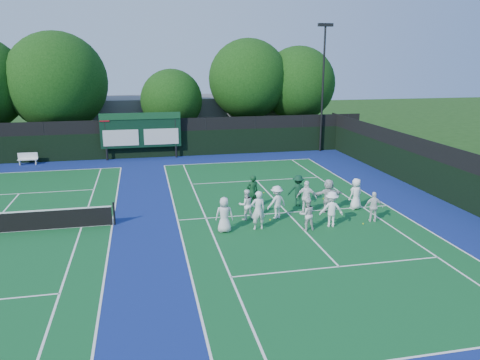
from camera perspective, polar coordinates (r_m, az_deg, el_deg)
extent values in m
plane|color=#173B10|center=(22.77, 6.52, -4.79)|extent=(120.00, 120.00, 0.00)
cube|color=navy|center=(22.64, -8.92, -4.98)|extent=(34.00, 32.00, 0.01)
cube|color=#105123|center=(23.66, 5.76, -3.98)|extent=(10.97, 23.77, 0.00)
cube|color=white|center=(13.95, 21.55, -19.28)|extent=(10.97, 0.08, 0.00)
cube|color=white|center=(34.75, -0.15, 2.19)|extent=(10.97, 0.08, 0.00)
cube|color=white|center=(22.67, -7.62, -4.88)|extent=(0.08, 23.77, 0.00)
cube|color=white|center=(25.81, 17.47, -2.99)|extent=(0.08, 23.77, 0.00)
cube|color=white|center=(22.80, -4.18, -4.67)|extent=(0.08, 23.77, 0.00)
cube|color=white|center=(25.18, 14.74, -3.23)|extent=(0.08, 23.77, 0.00)
cube|color=white|center=(18.11, 11.98, -10.29)|extent=(8.23, 0.08, 0.00)
cube|color=white|center=(29.56, 2.03, -0.08)|extent=(8.23, 0.08, 0.00)
cube|color=white|center=(23.66, 5.77, -3.97)|extent=(0.08, 12.80, 0.00)
cube|color=white|center=(34.78, -23.36, 0.97)|extent=(10.97, 0.08, 0.00)
cube|color=white|center=(22.68, -15.30, -5.28)|extent=(0.08, 23.77, 0.00)
cube|color=white|center=(22.81, -18.75, -5.43)|extent=(0.08, 23.77, 0.00)
cube|color=white|center=(29.59, -25.33, -1.51)|extent=(8.23, 0.08, 0.00)
cube|color=black|center=(36.92, -10.34, 4.26)|extent=(34.00, 0.08, 2.00)
cube|color=black|center=(36.68, -10.45, 6.57)|extent=(34.00, 0.05, 1.00)
cube|color=black|center=(27.42, 24.05, -0.43)|extent=(0.08, 32.00, 2.00)
cube|color=black|center=(27.10, 24.39, 2.63)|extent=(0.05, 32.00, 1.00)
cylinder|color=black|center=(36.48, -16.05, 5.00)|extent=(0.16, 0.16, 3.50)
cylinder|color=black|center=(36.47, -7.85, 5.44)|extent=(0.16, 0.16, 3.50)
cube|color=black|center=(36.32, -11.99, 5.93)|extent=(6.00, 0.15, 2.60)
cube|color=#124020|center=(36.07, -12.08, 7.63)|extent=(6.00, 0.05, 0.50)
cube|color=silver|center=(36.33, -14.32, 5.00)|extent=(2.60, 0.04, 1.20)
cube|color=silver|center=(36.32, -9.57, 5.25)|extent=(2.60, 0.04, 1.20)
cube|color=maroon|center=(36.18, -16.22, 7.24)|extent=(0.70, 0.04, 0.50)
cube|color=slate|center=(44.94, -5.61, 7.57)|extent=(18.00, 6.00, 4.00)
cylinder|color=black|center=(38.89, 10.04, 10.75)|extent=(0.16, 0.16, 10.00)
cube|color=black|center=(38.87, 10.39, 18.11)|extent=(1.20, 0.30, 0.25)
cylinder|color=black|center=(22.49, -15.10, -3.98)|extent=(0.10, 0.10, 1.10)
cube|color=white|center=(37.25, -24.45, 2.29)|extent=(1.36, 0.37, 0.05)
cube|color=white|center=(37.33, -24.45, 2.71)|extent=(1.36, 0.06, 0.45)
cube|color=white|center=(37.41, -25.23, 1.94)|extent=(0.06, 0.32, 0.36)
cube|color=white|center=(37.17, -23.61, 2.04)|extent=(0.06, 0.32, 0.36)
cylinder|color=black|center=(40.79, -20.84, 5.04)|extent=(0.44, 0.44, 2.73)
sphere|color=#0F340B|center=(40.36, -21.41, 11.07)|extent=(7.83, 7.83, 7.83)
sphere|color=#0F340B|center=(40.61, -20.39, 10.06)|extent=(5.48, 5.48, 5.48)
cylinder|color=black|center=(40.43, -8.18, 5.37)|extent=(0.44, 0.44, 2.16)
sphere|color=#0F340B|center=(40.05, -8.34, 9.62)|extent=(5.14, 5.14, 5.14)
sphere|color=#0F340B|center=(40.44, -7.48, 8.96)|extent=(3.60, 3.60, 3.60)
cylinder|color=black|center=(41.29, 0.98, 6.44)|extent=(0.44, 0.44, 3.20)
sphere|color=#0F340B|center=(40.89, 1.01, 12.21)|extent=(6.80, 6.80, 6.80)
sphere|color=#0F340B|center=(41.36, 1.74, 11.29)|extent=(4.76, 4.76, 4.76)
cylinder|color=black|center=(42.54, 6.95, 6.39)|extent=(0.44, 0.44, 2.91)
sphere|color=#0F340B|center=(42.15, 7.11, 11.60)|extent=(6.44, 6.44, 6.44)
sphere|color=#0F340B|center=(42.67, 7.73, 10.75)|extent=(4.51, 4.51, 4.51)
sphere|color=#B4D218|center=(22.50, 3.71, -4.87)|extent=(0.07, 0.07, 0.07)
sphere|color=#B4D218|center=(26.15, 10.13, -2.25)|extent=(0.07, 0.07, 0.07)
sphere|color=#B4D218|center=(22.70, 14.80, -5.17)|extent=(0.07, 0.07, 0.07)
sphere|color=#B4D218|center=(26.87, 2.93, -1.57)|extent=(0.07, 0.07, 0.07)
imported|color=silver|center=(20.79, -1.93, -4.26)|extent=(0.86, 0.62, 1.62)
imported|color=white|center=(21.09, 2.22, -3.71)|extent=(0.68, 0.46, 1.81)
imported|color=silver|center=(21.27, 8.17, -4.16)|extent=(0.73, 0.58, 1.48)
imported|color=white|center=(21.85, 11.08, -3.51)|extent=(1.18, 0.81, 1.67)
imported|color=white|center=(22.97, 16.00, -3.17)|extent=(0.93, 0.59, 1.47)
imported|color=white|center=(22.38, 0.75, -3.02)|extent=(0.79, 0.64, 1.49)
imported|color=white|center=(22.62, 4.49, -2.70)|extent=(1.20, 0.96, 1.62)
imported|color=white|center=(23.41, 8.12, -2.11)|extent=(1.07, 0.77, 1.69)
imported|color=silver|center=(23.85, 10.71, -1.88)|extent=(1.60, 0.56, 1.71)
imported|color=white|center=(24.62, 13.94, -1.65)|extent=(0.92, 0.77, 1.62)
imported|color=#103A1C|center=(24.01, 1.52, -1.45)|extent=(0.70, 0.51, 1.76)
imported|color=#0E341F|center=(24.65, 7.09, -1.27)|extent=(1.18, 0.85, 1.64)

